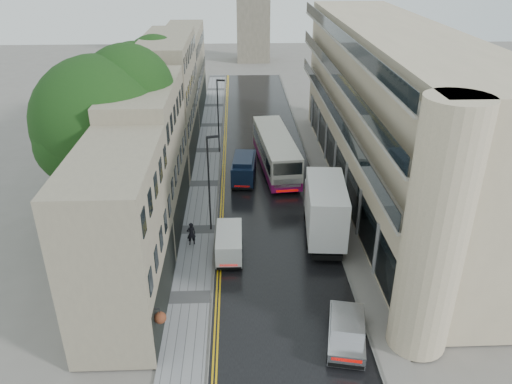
{
  "coord_description": "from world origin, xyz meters",
  "views": [
    {
      "loc": [
        -2.73,
        -14.36,
        20.11
      ],
      "look_at": [
        -1.46,
        18.0,
        3.89
      ],
      "focal_mm": 35.0,
      "sensor_mm": 36.0,
      "label": 1
    }
  ],
  "objects_px": {
    "pedestrian": "(191,234)",
    "cream_bus": "(268,167)",
    "navy_van": "(232,175)",
    "white_van": "(217,255)",
    "lamp_post_near": "(209,185)",
    "silver_hatchback": "(329,348)",
    "white_lorry": "(309,222)",
    "lamp_post_far": "(218,117)",
    "tree_near": "(103,145)",
    "tree_far": "(139,103)"
  },
  "relations": [
    {
      "from": "silver_hatchback",
      "to": "lamp_post_far",
      "type": "relative_size",
      "value": 0.58
    },
    {
      "from": "cream_bus",
      "to": "white_van",
      "type": "relative_size",
      "value": 2.96
    },
    {
      "from": "white_lorry",
      "to": "white_van",
      "type": "relative_size",
      "value": 2.11
    },
    {
      "from": "navy_van",
      "to": "white_lorry",
      "type": "bearing_deg",
      "value": -56.86
    },
    {
      "from": "white_van",
      "to": "lamp_post_near",
      "type": "relative_size",
      "value": 0.55
    },
    {
      "from": "lamp_post_far",
      "to": "white_lorry",
      "type": "bearing_deg",
      "value": -57.19
    },
    {
      "from": "cream_bus",
      "to": "lamp_post_far",
      "type": "distance_m",
      "value": 9.45
    },
    {
      "from": "cream_bus",
      "to": "silver_hatchback",
      "type": "relative_size",
      "value": 2.76
    },
    {
      "from": "tree_far",
      "to": "tree_near",
      "type": "bearing_deg",
      "value": -91.32
    },
    {
      "from": "tree_far",
      "to": "pedestrian",
      "type": "height_order",
      "value": "tree_far"
    },
    {
      "from": "silver_hatchback",
      "to": "white_lorry",
      "type": "bearing_deg",
      "value": 99.89
    },
    {
      "from": "tree_far",
      "to": "pedestrian",
      "type": "distance_m",
      "value": 17.78
    },
    {
      "from": "silver_hatchback",
      "to": "pedestrian",
      "type": "distance_m",
      "value": 14.27
    },
    {
      "from": "white_lorry",
      "to": "lamp_post_far",
      "type": "distance_m",
      "value": 20.43
    },
    {
      "from": "tree_far",
      "to": "lamp_post_far",
      "type": "bearing_deg",
      "value": 17.33
    },
    {
      "from": "silver_hatchback",
      "to": "navy_van",
      "type": "bearing_deg",
      "value": 115.38
    },
    {
      "from": "lamp_post_near",
      "to": "cream_bus",
      "type": "bearing_deg",
      "value": 45.69
    },
    {
      "from": "silver_hatchback",
      "to": "lamp_post_far",
      "type": "height_order",
      "value": "lamp_post_far"
    },
    {
      "from": "silver_hatchback",
      "to": "lamp_post_near",
      "type": "height_order",
      "value": "lamp_post_near"
    },
    {
      "from": "white_lorry",
      "to": "pedestrian",
      "type": "bearing_deg",
      "value": 179.12
    },
    {
      "from": "lamp_post_far",
      "to": "cream_bus",
      "type": "bearing_deg",
      "value": -46.28
    },
    {
      "from": "silver_hatchback",
      "to": "pedestrian",
      "type": "xyz_separation_m",
      "value": [
        -8.19,
        11.69,
        0.16
      ]
    },
    {
      "from": "white_van",
      "to": "lamp_post_far",
      "type": "bearing_deg",
      "value": 91.47
    },
    {
      "from": "white_lorry",
      "to": "pedestrian",
      "type": "distance_m",
      "value": 8.66
    },
    {
      "from": "navy_van",
      "to": "pedestrian",
      "type": "relative_size",
      "value": 2.79
    },
    {
      "from": "white_van",
      "to": "lamp_post_near",
      "type": "xyz_separation_m",
      "value": [
        -0.62,
        4.97,
        2.96
      ]
    },
    {
      "from": "lamp_post_far",
      "to": "lamp_post_near",
      "type": "bearing_deg",
      "value": -78.01
    },
    {
      "from": "silver_hatchback",
      "to": "lamp_post_far",
      "type": "bearing_deg",
      "value": 114.13
    },
    {
      "from": "tree_far",
      "to": "silver_hatchback",
      "type": "xyz_separation_m",
      "value": [
        14.15,
        -27.61,
        -5.36
      ]
    },
    {
      "from": "tree_near",
      "to": "lamp_post_near",
      "type": "xyz_separation_m",
      "value": [
        7.58,
        -0.76,
        -3.01
      ]
    },
    {
      "from": "tree_near",
      "to": "pedestrian",
      "type": "bearing_deg",
      "value": -25.05
    },
    {
      "from": "tree_near",
      "to": "navy_van",
      "type": "relative_size",
      "value": 2.75
    },
    {
      "from": "pedestrian",
      "to": "silver_hatchback",
      "type": "bearing_deg",
      "value": 106.39
    },
    {
      "from": "silver_hatchback",
      "to": "lamp_post_far",
      "type": "xyz_separation_m",
      "value": [
        -6.65,
        29.95,
        3.12
      ]
    },
    {
      "from": "cream_bus",
      "to": "white_lorry",
      "type": "xyz_separation_m",
      "value": [
        2.26,
        -11.27,
        0.63
      ]
    },
    {
      "from": "tree_far",
      "to": "cream_bus",
      "type": "xyz_separation_m",
      "value": [
        12.21,
        -5.52,
        -4.51
      ]
    },
    {
      "from": "tree_near",
      "to": "pedestrian",
      "type": "relative_size",
      "value": 7.68
    },
    {
      "from": "cream_bus",
      "to": "lamp_post_near",
      "type": "relative_size",
      "value": 1.63
    },
    {
      "from": "cream_bus",
      "to": "silver_hatchback",
      "type": "xyz_separation_m",
      "value": [
        1.93,
        -22.09,
        -0.85
      ]
    },
    {
      "from": "pedestrian",
      "to": "lamp_post_far",
      "type": "distance_m",
      "value": 18.57
    },
    {
      "from": "silver_hatchback",
      "to": "lamp_post_near",
      "type": "bearing_deg",
      "value": 128.0
    },
    {
      "from": "pedestrian",
      "to": "lamp_post_far",
      "type": "relative_size",
      "value": 0.23
    },
    {
      "from": "cream_bus",
      "to": "white_van",
      "type": "bearing_deg",
      "value": -113.46
    },
    {
      "from": "pedestrian",
      "to": "lamp_post_near",
      "type": "distance_m",
      "value": 3.86
    },
    {
      "from": "pedestrian",
      "to": "tree_near",
      "type": "bearing_deg",
      "value": -43.69
    },
    {
      "from": "tree_far",
      "to": "lamp_post_far",
      "type": "xyz_separation_m",
      "value": [
        7.5,
        2.34,
        -2.24
      ]
    },
    {
      "from": "pedestrian",
      "to": "cream_bus",
      "type": "bearing_deg",
      "value": -139.69
    },
    {
      "from": "tree_far",
      "to": "white_lorry",
      "type": "xyz_separation_m",
      "value": [
        14.47,
        -16.79,
        -3.88
      ]
    },
    {
      "from": "white_van",
      "to": "silver_hatchback",
      "type": "bearing_deg",
      "value": -54.49
    },
    {
      "from": "tree_far",
      "to": "silver_hatchback",
      "type": "relative_size",
      "value": 2.76
    }
  ]
}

